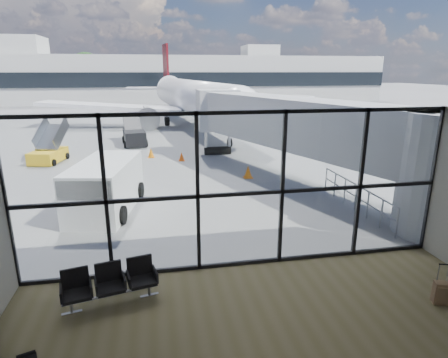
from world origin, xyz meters
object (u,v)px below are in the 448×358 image
object	(u,v)px
service_van	(105,186)
mobile_stairs	(49,154)
seating_row	(110,281)
belt_loader	(134,136)
suitcase	(442,293)
airliner	(190,97)

from	to	relation	value
service_van	mobile_stairs	size ratio (longest dim) A/B	1.49
seating_row	mobile_stairs	bearing A→B (deg)	95.96
seating_row	service_van	world-z (taller)	service_van
seating_row	belt_loader	size ratio (longest dim) A/B	0.51
service_van	seating_row	bearing A→B (deg)	-72.03
suitcase	airliner	xyz separation A→B (m)	(-2.77, 33.59, 2.45)
airliner	belt_loader	bearing A→B (deg)	-122.78
seating_row	mobile_stairs	xyz separation A→B (m)	(-5.26, 15.93, -0.04)
service_van	mobile_stairs	distance (m)	10.44
suitcase	mobile_stairs	bearing A→B (deg)	145.68
service_van	mobile_stairs	xyz separation A→B (m)	(-4.46, 9.43, -0.51)
airliner	service_van	xyz separation A→B (m)	(-5.95, -25.47, -1.73)
service_van	suitcase	bearing A→B (deg)	-32.04
belt_loader	mobile_stairs	world-z (taller)	mobile_stairs
mobile_stairs	belt_loader	bearing A→B (deg)	57.18
airliner	mobile_stairs	bearing A→B (deg)	-129.80
airliner	mobile_stairs	xyz separation A→B (m)	(-10.40, -16.05, -2.24)
seating_row	suitcase	world-z (taller)	suitcase
airliner	service_van	world-z (taller)	airliner
suitcase	belt_loader	distance (m)	23.90
seating_row	belt_loader	world-z (taller)	belt_loader
suitcase	belt_loader	bearing A→B (deg)	128.81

